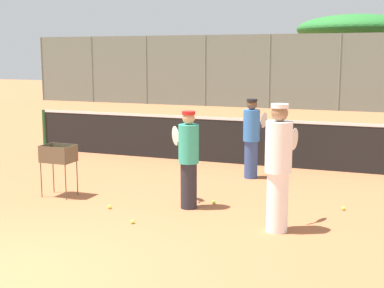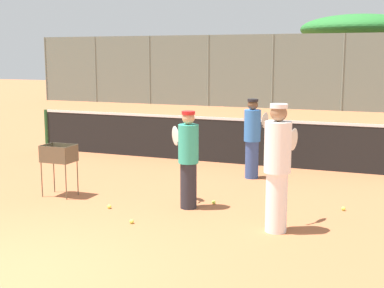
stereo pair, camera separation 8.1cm
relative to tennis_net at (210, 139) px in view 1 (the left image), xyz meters
The scene contains 11 objects.
tennis_net is the anchor object (origin of this frame).
back_fence 13.14m from the tennis_net, 90.00° to the left, with size 28.80×0.08×3.45m.
tree_0 19.12m from the tennis_net, 84.70° to the left, with size 6.20×6.20×4.64m.
player_white_outfit 3.89m from the tennis_net, 75.99° to the right, with size 0.70×0.67×1.61m.
player_red_cap 1.87m from the tennis_net, 43.24° to the right, with size 0.37×0.87×1.63m.
player_yellow_shirt 5.11m from the tennis_net, 59.86° to the right, with size 0.38×0.93×1.84m.
ball_cart 4.18m from the tennis_net, 111.04° to the right, with size 0.56×0.41×0.93m.
tennis_ball_0 3.67m from the tennis_net, 69.68° to the right, with size 0.07×0.07×0.07m, color #D1E54C.
tennis_ball_1 4.91m from the tennis_net, 84.54° to the right, with size 0.07×0.07×0.07m, color #D1E54C.
tennis_ball_2 4.53m from the tennis_net, 41.74° to the right, with size 0.07×0.07×0.07m, color #D1E54C.
tennis_ball_3 4.33m from the tennis_net, 93.35° to the right, with size 0.07×0.07×0.07m, color #D1E54C.
Camera 1 is at (4.07, -4.49, 2.51)m, focal length 50.00 mm.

